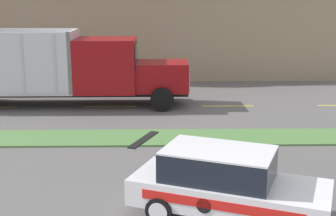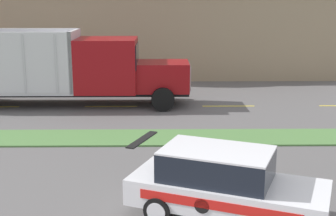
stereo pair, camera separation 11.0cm
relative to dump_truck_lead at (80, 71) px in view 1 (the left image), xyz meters
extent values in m
cube|color=#517F42|center=(3.65, -5.28, -1.58)|extent=(120.00, 1.92, 0.06)
cube|color=yellow|center=(1.35, -0.32, -1.60)|extent=(2.40, 0.14, 0.01)
cube|color=yellow|center=(6.75, -0.32, -1.60)|extent=(2.40, 0.14, 0.01)
cube|color=black|center=(-1.03, 0.00, -1.00)|extent=(11.89, 1.39, 0.18)
cube|color=maroon|center=(3.73, 0.00, -0.26)|extent=(2.37, 2.07, 1.31)
cube|color=#B7B7BC|center=(4.95, 0.00, -0.26)|extent=(0.06, 1.77, 1.11)
cube|color=maroon|center=(1.20, 0.00, 0.28)|extent=(2.70, 2.53, 2.38)
cube|color=black|center=(2.57, 0.00, 0.69)|extent=(0.04, 2.15, 1.07)
cylinder|color=silver|center=(-0.26, -0.82, 1.05)|extent=(0.14, 0.14, 1.54)
cube|color=silver|center=(-3.56, 0.00, -0.85)|extent=(6.81, 2.53, 0.12)
cube|color=silver|center=(-0.24, 0.00, 0.49)|extent=(0.16, 2.53, 2.69)
cube|color=silver|center=(-3.56, 1.19, 0.49)|extent=(6.81, 0.16, 2.69)
cube|color=#BCBCC1|center=(-2.20, -1.28, 0.49)|extent=(0.10, 0.04, 2.55)
cube|color=#BCBCC1|center=(-0.84, -1.28, 0.49)|extent=(0.10, 0.04, 2.55)
cylinder|color=black|center=(3.73, -1.24, -1.09)|extent=(1.03, 0.30, 1.03)
cylinder|color=black|center=(3.73, 1.25, -1.09)|extent=(1.03, 0.30, 1.03)
cube|color=white|center=(5.16, -11.41, -0.99)|extent=(4.71, 3.25, 0.61)
cube|color=black|center=(4.92, -11.31, -0.36)|extent=(2.81, 2.32, 0.65)
cube|color=white|center=(4.92, -11.31, -0.02)|extent=(2.81, 2.32, 0.04)
cube|color=black|center=(3.23, -10.62, 0.02)|extent=(0.71, 1.36, 0.03)
cube|color=red|center=(4.83, -12.22, -0.93)|extent=(3.25, 1.33, 0.21)
cylinder|color=black|center=(4.53, -12.10, -0.99)|extent=(0.31, 0.13, 0.33)
cylinder|color=black|center=(6.73, -11.16, -1.30)|extent=(0.66, 0.42, 0.63)
cylinder|color=silver|center=(6.77, -11.06, -1.30)|extent=(0.41, 0.18, 0.44)
cylinder|color=black|center=(3.59, -11.66, -1.30)|extent=(0.66, 0.42, 0.63)
cylinder|color=silver|center=(3.55, -11.76, -1.30)|extent=(0.41, 0.18, 0.44)
cylinder|color=black|center=(4.22, -10.14, -1.30)|extent=(0.66, 0.42, 0.63)
cylinder|color=silver|center=(4.26, -10.04, -1.30)|extent=(0.41, 0.18, 0.44)
cube|color=#9E896B|center=(-1.71, 12.05, 1.32)|extent=(31.78, 12.00, 5.86)
cylinder|color=#473828|center=(-2.73, 9.15, 1.08)|extent=(0.49, 0.49, 5.38)
camera|label=1|loc=(3.59, -21.18, 3.32)|focal=50.00mm
camera|label=2|loc=(3.70, -21.18, 3.32)|focal=50.00mm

